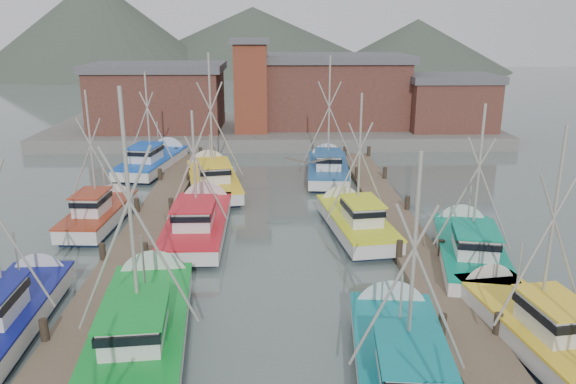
{
  "coord_description": "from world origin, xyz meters",
  "views": [
    {
      "loc": [
        0.06,
        -19.55,
        11.06
      ],
      "look_at": [
        0.79,
        8.46,
        2.6
      ],
      "focal_mm": 35.0,
      "sensor_mm": 36.0,
      "label": 1
    }
  ],
  "objects_px": {
    "boat_4": "(143,323)",
    "boat_8": "(199,221)",
    "boat_12": "(212,179)",
    "lookout_tower": "(251,85)"
  },
  "relations": [
    {
      "from": "boat_12",
      "to": "boat_8",
      "type": "bearing_deg",
      "value": -99.64
    },
    {
      "from": "boat_4",
      "to": "boat_8",
      "type": "bearing_deg",
      "value": 81.24
    },
    {
      "from": "lookout_tower",
      "to": "boat_4",
      "type": "bearing_deg",
      "value": -94.49
    },
    {
      "from": "boat_4",
      "to": "boat_12",
      "type": "bearing_deg",
      "value": 83.28
    },
    {
      "from": "lookout_tower",
      "to": "boat_8",
      "type": "relative_size",
      "value": 0.87
    },
    {
      "from": "boat_4",
      "to": "boat_8",
      "type": "height_order",
      "value": "boat_4"
    },
    {
      "from": "lookout_tower",
      "to": "boat_12",
      "type": "height_order",
      "value": "lookout_tower"
    },
    {
      "from": "boat_4",
      "to": "boat_12",
      "type": "relative_size",
      "value": 1.0
    },
    {
      "from": "boat_8",
      "to": "boat_12",
      "type": "height_order",
      "value": "boat_12"
    },
    {
      "from": "boat_4",
      "to": "lookout_tower",
      "type": "bearing_deg",
      "value": 80.2
    }
  ]
}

